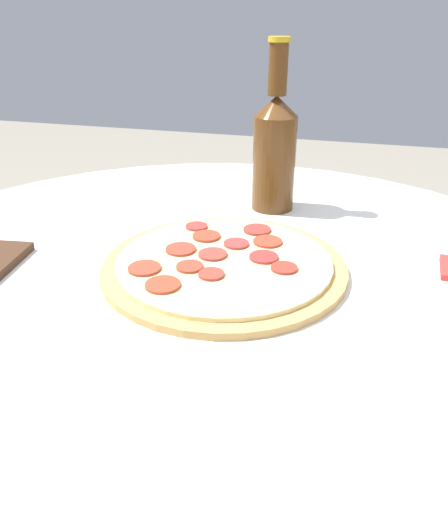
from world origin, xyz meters
name	(u,v)px	position (x,y,z in m)	size (l,w,h in m)	color
table	(211,391)	(0.00, 0.00, 0.56)	(1.10, 1.10, 0.74)	silver
pizza	(224,264)	(-0.01, -0.04, 0.75)	(0.32, 0.32, 0.02)	tan
beer_bottle	(275,148)	(-0.03, -0.28, 0.85)	(0.07, 0.07, 0.28)	#563314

